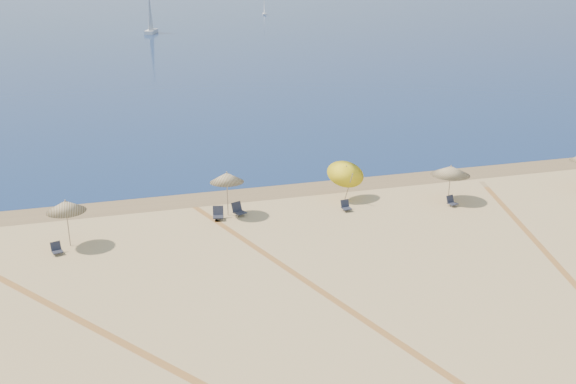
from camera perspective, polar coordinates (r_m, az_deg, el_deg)
The scene contains 14 objects.
ocean at distance 238.60m, azimuth -14.67°, elevation 15.44°, with size 500.00×500.00×0.00m, color #0C2151.
wet_sand at distance 40.55m, azimuth -1.61°, elevation 0.06°, with size 500.00×500.00×0.00m, color olive.
umbrella_1 at distance 33.78m, azimuth -19.10°, elevation -1.19°, with size 1.95×1.95×2.49m.
umbrella_2 at distance 36.09m, azimuth -5.44°, elevation 1.30°, with size 1.92×1.93×2.60m.
umbrella_3 at distance 38.70m, azimuth 5.18°, elevation 1.88°, with size 2.25×2.23×2.63m.
umbrella_4 at distance 39.54m, azimuth 14.22°, elevation 1.86°, with size 2.31×2.31×2.25m.
chair_1 at distance 33.74m, azimuth -19.82°, elevation -4.76°, with size 0.63×0.69×0.59m.
chair_2 at distance 36.23m, azimuth -6.21°, elevation -1.92°, with size 0.71×0.79×0.71m.
chair_3 at distance 36.67m, azimuth -4.43°, elevation -1.58°, with size 0.85×0.90×0.74m.
chair_4 at distance 37.45m, azimuth 5.14°, elevation -1.24°, with size 0.55×0.63×0.61m.
chair_5 at distance 39.25m, azimuth 14.28°, elevation -0.81°, with size 0.63×0.69×0.60m.
sailboat_0 at distance 145.61m, azimuth -12.10°, elevation 14.80°, with size 3.60×7.10×10.26m.
sailboat_1 at distance 200.54m, azimuth -2.12°, elevation 15.97°, with size 2.04×4.48×6.47m.
tire_tracks at distance 27.92m, azimuth 4.07°, elevation -9.31°, with size 58.53×40.86×0.00m.
Camera 1 is at (-9.79, -13.03, 13.32)m, focal length 40.13 mm.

